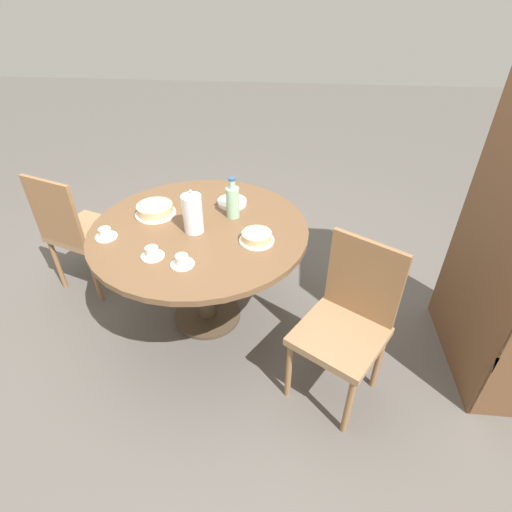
{
  "coord_description": "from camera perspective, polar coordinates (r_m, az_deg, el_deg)",
  "views": [
    {
      "loc": [
        1.98,
        0.53,
        2.0
      ],
      "look_at": [
        0.0,
        0.34,
        0.55
      ],
      "focal_mm": 28.0,
      "sensor_mm": 36.0,
      "label": 1
    }
  ],
  "objects": [
    {
      "name": "cup_b",
      "position": [
        2.2,
        -14.6,
        0.41
      ],
      "size": [
        0.13,
        0.13,
        0.06
      ],
      "color": "silver",
      "rests_on": "dining_table"
    },
    {
      "name": "chair_a",
      "position": [
        3.08,
        -24.14,
        3.48
      ],
      "size": [
        0.53,
        0.53,
        0.93
      ],
      "rotation": [
        0.0,
        0.0,
        4.38
      ],
      "color": "olive",
      "rests_on": "ground_plane"
    },
    {
      "name": "cake_second",
      "position": [
        2.25,
        0.1,
        2.69
      ],
      "size": [
        0.2,
        0.2,
        0.06
      ],
      "color": "white",
      "rests_on": "dining_table"
    },
    {
      "name": "cup_a",
      "position": [
        2.11,
        -10.5,
        -0.74
      ],
      "size": [
        0.13,
        0.13,
        0.06
      ],
      "color": "silver",
      "rests_on": "dining_table"
    },
    {
      "name": "water_bottle",
      "position": [
        2.45,
        -3.34,
        7.81
      ],
      "size": [
        0.08,
        0.08,
        0.26
      ],
      "color": "#99C6A3",
      "rests_on": "dining_table"
    },
    {
      "name": "ground_plane",
      "position": [
        2.87,
        -6.89,
        -8.49
      ],
      "size": [
        14.0,
        14.0,
        0.0
      ],
      "primitive_type": "plane",
      "color": "#56514C"
    },
    {
      "name": "coffee_pot",
      "position": [
        2.32,
        -9.05,
        6.14
      ],
      "size": [
        0.12,
        0.12,
        0.27
      ],
      "color": "silver",
      "rests_on": "dining_table"
    },
    {
      "name": "chair_b",
      "position": [
        2.16,
        12.81,
        -9.16
      ],
      "size": [
        0.58,
        0.58,
        0.93
      ],
      "rotation": [
        0.0,
        0.0,
        7.29
      ],
      "color": "olive",
      "rests_on": "ground_plane"
    },
    {
      "name": "dining_table",
      "position": [
        2.48,
        -7.89,
        1.66
      ],
      "size": [
        1.31,
        1.31,
        0.74
      ],
      "color": "#473828",
      "rests_on": "ground_plane"
    },
    {
      "name": "plate_stack",
      "position": [
        2.63,
        -3.44,
        7.67
      ],
      "size": [
        0.19,
        0.19,
        0.03
      ],
      "color": "white",
      "rests_on": "dining_table"
    },
    {
      "name": "cake_main",
      "position": [
        2.58,
        -14.21,
        6.41
      ],
      "size": [
        0.25,
        0.25,
        0.07
      ],
      "color": "white",
      "rests_on": "dining_table"
    },
    {
      "name": "cup_c",
      "position": [
        2.44,
        -20.69,
        2.97
      ],
      "size": [
        0.13,
        0.13,
        0.06
      ],
      "color": "silver",
      "rests_on": "dining_table"
    }
  ]
}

